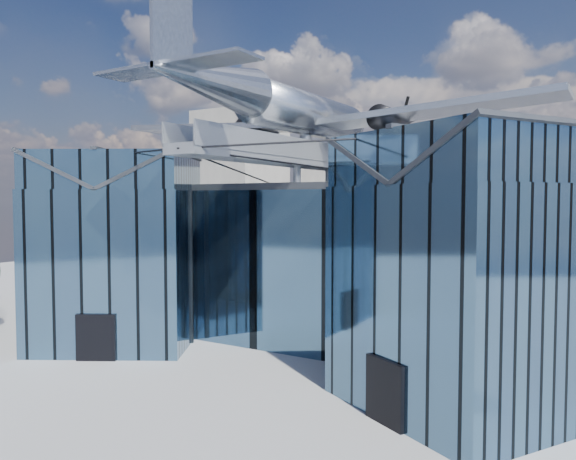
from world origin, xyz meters
The scene contains 3 objects.
ground_plane centered at (0.00, 0.00, 0.00)m, with size 120.00×120.00×0.00m, color gray.
museum centered at (0.00, 5.82, 5.54)m, with size 32.88×24.50×17.60m.
bg_towers centered at (1.45, 50.49, 10.01)m, with size 77.00×24.50×26.00m.
Camera 1 is at (16.57, -25.10, 8.86)m, focal length 35.00 mm.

